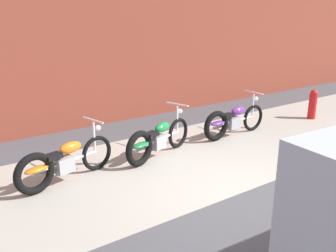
{
  "coord_description": "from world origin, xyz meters",
  "views": [
    {
      "loc": [
        -4.15,
        -3.83,
        2.93
      ],
      "look_at": [
        -0.23,
        1.85,
        0.75
      ],
      "focal_mm": 38.9,
      "sensor_mm": 36.0,
      "label": 1
    }
  ],
  "objects_px": {
    "motorcycle_orange": "(60,163)",
    "fire_hydrant": "(313,104)",
    "motorcycle_green": "(155,140)",
    "motorcycle_purple": "(231,121)"
  },
  "relations": [
    {
      "from": "motorcycle_orange",
      "to": "motorcycle_purple",
      "type": "height_order",
      "value": "same"
    },
    {
      "from": "motorcycle_green",
      "to": "fire_hydrant",
      "type": "height_order",
      "value": "motorcycle_green"
    },
    {
      "from": "motorcycle_green",
      "to": "motorcycle_purple",
      "type": "relative_size",
      "value": 0.97
    },
    {
      "from": "motorcycle_green",
      "to": "motorcycle_purple",
      "type": "distance_m",
      "value": 2.25
    },
    {
      "from": "fire_hydrant",
      "to": "motorcycle_orange",
      "type": "bearing_deg",
      "value": 179.94
    },
    {
      "from": "motorcycle_orange",
      "to": "motorcycle_green",
      "type": "distance_m",
      "value": 2.01
    },
    {
      "from": "motorcycle_orange",
      "to": "motorcycle_purple",
      "type": "relative_size",
      "value": 0.98
    },
    {
      "from": "motorcycle_purple",
      "to": "fire_hydrant",
      "type": "xyz_separation_m",
      "value": [
        3.02,
        -0.16,
        0.03
      ]
    },
    {
      "from": "motorcycle_orange",
      "to": "motorcycle_purple",
      "type": "bearing_deg",
      "value": -12.51
    },
    {
      "from": "motorcycle_orange",
      "to": "fire_hydrant",
      "type": "relative_size",
      "value": 2.34
    }
  ]
}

